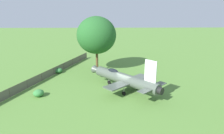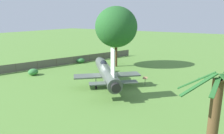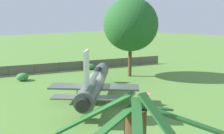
{
  "view_description": "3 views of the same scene",
  "coord_description": "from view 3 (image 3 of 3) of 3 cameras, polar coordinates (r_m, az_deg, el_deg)",
  "views": [
    {
      "loc": [
        -28.16,
        2.54,
        11.97
      ],
      "look_at": [
        3.97,
        1.87,
        2.5
      ],
      "focal_mm": 32.28,
      "sensor_mm": 36.0,
      "label": 1
    },
    {
      "loc": [
        -21.7,
        -14.77,
        8.78
      ],
      "look_at": [
        0.87,
        -0.29,
        2.34
      ],
      "focal_mm": 33.8,
      "sensor_mm": 36.0,
      "label": 2
    },
    {
      "loc": [
        -14.27,
        -17.74,
        7.85
      ],
      "look_at": [
        3.97,
        1.87,
        2.5
      ],
      "focal_mm": 39.34,
      "sensor_mm": 36.0,
      "label": 3
    }
  ],
  "objects": [
    {
      "name": "ground_plane",
      "position": [
        24.08,
        -3.92,
        -7.76
      ],
      "size": [
        200.0,
        200.0,
        0.0
      ],
      "primitive_type": "plane",
      "color": "#568438"
    },
    {
      "name": "shade_tree",
      "position": [
        33.01,
        4.32,
        9.79
      ],
      "size": [
        7.02,
        7.44,
        10.55
      ],
      "color": "brown",
      "rests_on": "ground_plane"
    },
    {
      "name": "perimeter_fence",
      "position": [
        37.24,
        -12.29,
        0.06
      ],
      "size": [
        32.66,
        11.97,
        1.42
      ],
      "rotation": [
        0.0,
        0.0,
        9.07
      ],
      "color": "#4C4238",
      "rests_on": "ground_plane"
    },
    {
      "name": "info_plaque",
      "position": [
        22.82,
        8.23,
        -6.67
      ],
      "size": [
        0.4,
        0.6,
        1.14
      ],
      "color": "#333333",
      "rests_on": "ground_plane"
    },
    {
      "name": "display_jet",
      "position": [
        23.9,
        -3.86,
        -3.38
      ],
      "size": [
        11.5,
        11.05,
        5.48
      ],
      "rotation": [
        0.0,
        0.0,
        0.75
      ],
      "color": "#4C564C",
      "rests_on": "ground_plane"
    },
    {
      "name": "shrub_by_tree",
      "position": [
        38.42,
        -5.13,
        0.16
      ],
      "size": [
        1.77,
        1.62,
        0.93
      ],
      "color": "#387F3D",
      "rests_on": "ground_plane"
    },
    {
      "name": "shrub_near_fence",
      "position": [
        33.31,
        -20.11,
        -2.16
      ],
      "size": [
        1.51,
        1.45,
        0.99
      ],
      "color": "#387F3D",
      "rests_on": "ground_plane"
    }
  ]
}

